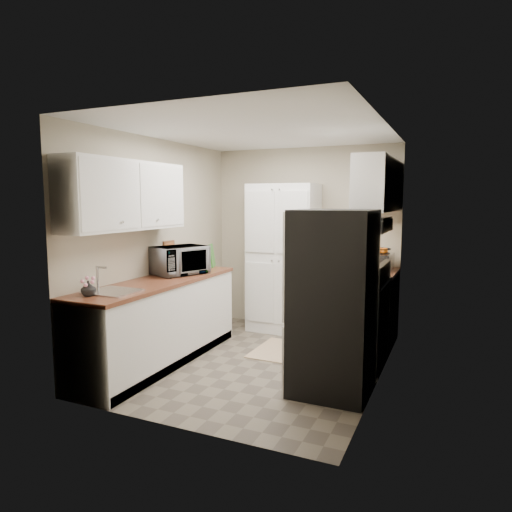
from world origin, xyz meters
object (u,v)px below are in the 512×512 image
Objects in this scene: pantry_cabinet at (283,258)px; microwave at (180,260)px; wine_bottle at (195,258)px; toaster_oven at (380,262)px; electric_range at (354,321)px; refrigerator at (333,302)px.

pantry_cabinet reaches higher than microwave.
wine_bottle is 0.80× the size of toaster_oven.
pantry_cabinet is at bearing -9.42° from microwave.
electric_range reaches higher than toaster_oven.
pantry_cabinet reaches higher than refrigerator.
refrigerator is 5.93× the size of wine_bottle.
toaster_oven is at bearing -0.81° from pantry_cabinet.
microwave is (-1.98, -0.38, 0.61)m from electric_range.
microwave is at bearing -145.51° from toaster_oven.
pantry_cabinet is at bearing -177.92° from toaster_oven.
refrigerator reaches higher than wine_bottle.
refrigerator is at bearing -79.99° from microwave.
toaster_oven is at bearing 84.98° from refrigerator.
microwave is at bearing -87.41° from wine_bottle.
pantry_cabinet is 5.55× the size of toaster_oven.
electric_range is 2.08m from wine_bottle.
microwave reaches higher than toaster_oven.
microwave is 2.46m from toaster_oven.
electric_range is at bearing -94.36° from toaster_oven.
pantry_cabinet is 1.29m from toaster_oven.
electric_range is 3.14× the size of toaster_oven.
electric_range is 3.94× the size of wine_bottle.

